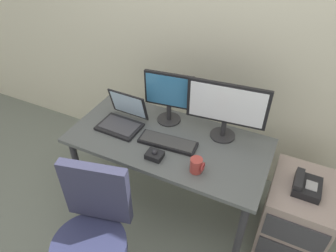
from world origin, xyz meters
TOP-DOWN VIEW (x-y plane):
  - ground_plane at (0.00, 0.00)m, footprint 8.00×8.00m
  - back_wall at (0.00, 0.69)m, footprint 6.00×0.10m
  - desk at (0.00, 0.00)m, footprint 1.42×0.68m
  - file_cabinet at (0.96, 0.10)m, footprint 0.42×0.53m
  - desk_phone at (0.95, 0.08)m, footprint 0.17×0.20m
  - office_chair at (-0.13, -0.76)m, footprint 0.52×0.53m
  - monitor_main at (0.34, 0.20)m, footprint 0.55×0.18m
  - monitor_side at (-0.09, 0.21)m, footprint 0.36×0.18m
  - keyboard at (0.02, -0.04)m, footprint 0.42×0.17m
  - laptop at (-0.38, 0.01)m, footprint 0.32×0.28m
  - trackball_mouse at (0.00, -0.20)m, footprint 0.11×0.09m
  - coffee_mug at (0.29, -0.20)m, footprint 0.09×0.08m

SIDE VIEW (x-z plane):
  - ground_plane at x=0.00m, z-range 0.00..0.00m
  - file_cabinet at x=0.96m, z-range 0.00..0.59m
  - office_chair at x=-0.13m, z-range -0.04..0.93m
  - desk_phone at x=0.95m, z-range 0.58..0.67m
  - desk at x=0.00m, z-range 0.28..1.01m
  - keyboard at x=0.02m, z-range 0.73..0.76m
  - trackball_mouse at x=0.00m, z-range 0.72..0.79m
  - coffee_mug at x=0.29m, z-range 0.73..0.83m
  - laptop at x=-0.38m, z-range 0.67..0.90m
  - monitor_side at x=-0.09m, z-range 0.76..1.16m
  - monitor_main at x=0.34m, z-range 0.77..1.20m
  - back_wall at x=0.00m, z-range 0.00..2.80m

